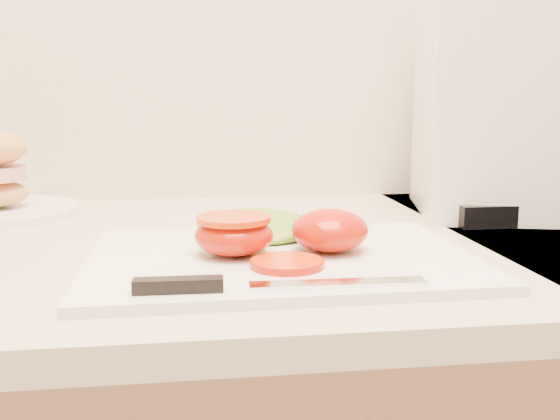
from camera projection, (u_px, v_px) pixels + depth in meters
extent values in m
cube|color=beige|center=(326.00, 247.00, 0.78)|extent=(3.92, 0.65, 0.03)
cube|color=white|center=(281.00, 259.00, 0.65)|extent=(0.40, 0.29, 0.01)
ellipsoid|color=#C41700|center=(330.00, 230.00, 0.66)|extent=(0.08, 0.08, 0.05)
ellipsoid|color=#C41700|center=(234.00, 236.00, 0.64)|extent=(0.08, 0.08, 0.04)
cylinder|color=red|center=(234.00, 219.00, 0.64)|extent=(0.08, 0.08, 0.01)
cylinder|color=#CB4408|center=(287.00, 263.00, 0.60)|extent=(0.07, 0.07, 0.01)
ellipsoid|color=#6CB32F|center=(257.00, 226.00, 0.73)|extent=(0.15, 0.12, 0.03)
cube|color=silver|center=(338.00, 283.00, 0.54)|extent=(0.16, 0.02, 0.00)
cube|color=black|center=(178.00, 285.00, 0.52)|extent=(0.08, 0.02, 0.01)
cube|color=white|center=(491.00, 112.00, 0.92)|extent=(0.25, 0.29, 0.30)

